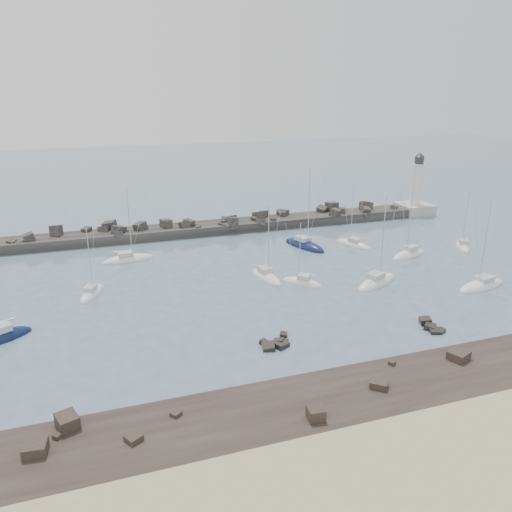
{
  "coord_description": "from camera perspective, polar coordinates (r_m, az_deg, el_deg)",
  "views": [
    {
      "loc": [
        -22.65,
        -55.77,
        27.7
      ],
      "look_at": [
        0.14,
        12.0,
        3.28
      ],
      "focal_mm": 35.0,
      "sensor_mm": 36.0,
      "label": 1
    }
  ],
  "objects": [
    {
      "name": "sailboat_6",
      "position": [
        75.89,
        13.62,
        -2.99
      ],
      "size": [
        9.16,
        6.53,
        14.16
      ],
      "color": "white",
      "rests_on": "ground"
    },
    {
      "name": "sailboat_2",
      "position": [
        73.69,
        -18.24,
        -4.12
      ],
      "size": [
        4.51,
        6.97,
        10.7
      ],
      "color": "white",
      "rests_on": "ground"
    },
    {
      "name": "sailboat_4",
      "position": [
        74.02,
        5.29,
        -3.09
      ],
      "size": [
        5.62,
        5.92,
        10.07
      ],
      "color": "white",
      "rests_on": "ground"
    },
    {
      "name": "rock_shelf",
      "position": [
        49.14,
        12.91,
        -15.98
      ],
      "size": [
        140.0,
        12.0,
        1.87
      ],
      "color": "black",
      "rests_on": "ground"
    },
    {
      "name": "sand_strip",
      "position": [
        42.96,
        20.53,
        -22.72
      ],
      "size": [
        140.0,
        14.0,
        1.0
      ],
      "primitive_type": "cube",
      "color": "tan",
      "rests_on": "ground"
    },
    {
      "name": "sailboat_5",
      "position": [
        75.77,
        1.16,
        -2.46
      ],
      "size": [
        3.87,
        8.05,
        12.44
      ],
      "color": "white",
      "rests_on": "ground"
    },
    {
      "name": "breakwater",
      "position": [
        98.89,
        -8.94,
        2.57
      ],
      "size": [
        115.0,
        7.33,
        5.32
      ],
      "color": "#2B2926",
      "rests_on": "ground"
    },
    {
      "name": "sailboat_8",
      "position": [
        89.55,
        17.08,
        0.09
      ],
      "size": [
        8.28,
        4.76,
        12.77
      ],
      "color": "white",
      "rests_on": "ground"
    },
    {
      "name": "lighthouse",
      "position": [
        119.37,
        17.72,
        6.07
      ],
      "size": [
        7.0,
        7.0,
        14.6
      ],
      "color": "#A8A8A3",
      "rests_on": "ground"
    },
    {
      "name": "sailboat_7",
      "position": [
        91.04,
        5.55,
        1.15
      ],
      "size": [
        6.09,
        10.16,
        15.36
      ],
      "color": "#0F193F",
      "rests_on": "ground"
    },
    {
      "name": "rock_cluster_far",
      "position": [
        64.25,
        19.31,
        -7.74
      ],
      "size": [
        2.4,
        3.98,
        1.6
      ],
      "color": "black",
      "rests_on": "ground"
    },
    {
      "name": "sailboat_3",
      "position": [
        86.1,
        -14.39,
        -0.43
      ],
      "size": [
        8.75,
        3.47,
        13.45
      ],
      "color": "white",
      "rests_on": "ground"
    },
    {
      "name": "ground",
      "position": [
        66.26,
        3.21,
        -5.88
      ],
      "size": [
        400.0,
        400.0,
        0.0
      ],
      "primitive_type": "plane",
      "color": "slate",
      "rests_on": "ground"
    },
    {
      "name": "rock_cluster_near",
      "position": [
        57.03,
        2.3,
        -10.18
      ],
      "size": [
        4.13,
        3.84,
        1.33
      ],
      "color": "black",
      "rests_on": "ground"
    },
    {
      "name": "sailboat_9",
      "position": [
        93.15,
        11.01,
        1.28
      ],
      "size": [
        5.12,
        7.73,
        11.8
      ],
      "color": "white",
      "rests_on": "ground"
    },
    {
      "name": "sailboat_11",
      "position": [
        97.69,
        22.53,
        1.0
      ],
      "size": [
        5.19,
        7.02,
        11.09
      ],
      "color": "white",
      "rests_on": "ground"
    },
    {
      "name": "sailboat_10",
      "position": [
        79.65,
        24.37,
        -3.16
      ],
      "size": [
        9.32,
        4.46,
        14.06
      ],
      "color": "white",
      "rests_on": "ground"
    }
  ]
}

